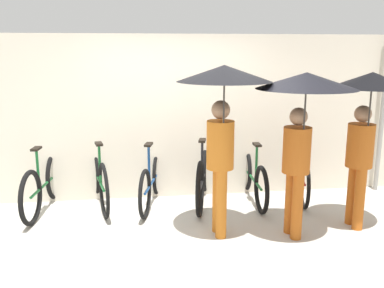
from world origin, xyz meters
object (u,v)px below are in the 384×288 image
(parked_bicycle_3, at_px, (203,177))
(parked_bicycle_2, at_px, (152,181))
(parked_bicycle_1, at_px, (99,179))
(parked_bicycle_4, at_px, (253,177))
(pedestrian_leading, at_px, (223,102))
(parked_bicycle_0, at_px, (44,184))
(pedestrian_center, at_px, (303,106))
(pedestrian_trailing, at_px, (367,110))
(parked_bicycle_5, at_px, (300,174))

(parked_bicycle_3, bearing_deg, parked_bicycle_2, 103.67)
(parked_bicycle_1, bearing_deg, parked_bicycle_4, -104.26)
(pedestrian_leading, bearing_deg, parked_bicycle_0, -30.12)
(parked_bicycle_4, bearing_deg, pedestrian_leading, 151.69)
(parked_bicycle_2, xyz_separation_m, parked_bicycle_4, (1.48, -0.02, -0.00))
(pedestrian_center, bearing_deg, parked_bicycle_4, -88.54)
(parked_bicycle_4, xyz_separation_m, pedestrian_trailing, (1.01, -1.19, 1.14))
(parked_bicycle_2, relative_size, parked_bicycle_3, 0.92)
(parked_bicycle_5, relative_size, pedestrian_center, 0.83)
(parked_bicycle_4, distance_m, pedestrian_leading, 1.88)
(parked_bicycle_0, bearing_deg, parked_bicycle_1, -74.68)
(parked_bicycle_3, relative_size, pedestrian_leading, 0.87)
(parked_bicycle_0, distance_m, parked_bicycle_4, 2.96)
(parked_bicycle_4, bearing_deg, pedestrian_trailing, -136.89)
(parked_bicycle_2, distance_m, pedestrian_trailing, 2.99)
(parked_bicycle_1, height_order, pedestrian_center, pedestrian_center)
(parked_bicycle_1, height_order, parked_bicycle_5, parked_bicycle_1)
(parked_bicycle_0, relative_size, parked_bicycle_5, 1.05)
(parked_bicycle_3, height_order, pedestrian_center, pedestrian_center)
(parked_bicycle_0, relative_size, parked_bicycle_3, 0.96)
(parked_bicycle_5, height_order, pedestrian_leading, pedestrian_leading)
(parked_bicycle_2, bearing_deg, parked_bicycle_3, -76.84)
(parked_bicycle_1, height_order, pedestrian_trailing, pedestrian_trailing)
(pedestrian_leading, bearing_deg, parked_bicycle_5, -141.24)
(parked_bicycle_2, height_order, pedestrian_center, pedestrian_center)
(parked_bicycle_1, bearing_deg, parked_bicycle_0, 86.04)
(parked_bicycle_1, distance_m, parked_bicycle_5, 2.96)
(pedestrian_leading, bearing_deg, parked_bicycle_1, -42.79)
(parked_bicycle_5, xyz_separation_m, pedestrian_trailing, (0.27, -1.24, 1.14))
(parked_bicycle_3, distance_m, pedestrian_trailing, 2.39)
(parked_bicycle_3, xyz_separation_m, parked_bicycle_5, (1.48, 0.04, -0.03))
(parked_bicycle_0, xyz_separation_m, parked_bicycle_5, (3.70, 0.05, -0.01))
(pedestrian_leading, bearing_deg, parked_bicycle_4, -122.92)
(parked_bicycle_5, height_order, pedestrian_trailing, pedestrian_trailing)
(pedestrian_trailing, bearing_deg, parked_bicycle_3, -33.97)
(pedestrian_leading, xyz_separation_m, pedestrian_center, (0.87, -0.16, -0.04))
(parked_bicycle_0, bearing_deg, pedestrian_center, -105.90)
(parked_bicycle_3, height_order, parked_bicycle_4, parked_bicycle_4)
(parked_bicycle_2, bearing_deg, pedestrian_center, -116.91)
(parked_bicycle_4, bearing_deg, parked_bicycle_2, 92.11)
(parked_bicycle_5, distance_m, pedestrian_trailing, 1.71)
(parked_bicycle_3, xyz_separation_m, pedestrian_trailing, (1.75, -1.20, 1.11))
(parked_bicycle_4, height_order, pedestrian_center, pedestrian_center)
(pedestrian_trailing, bearing_deg, parked_bicycle_1, -21.22)
(pedestrian_center, bearing_deg, parked_bicycle_5, -117.60)
(parked_bicycle_0, distance_m, parked_bicycle_5, 3.70)
(pedestrian_leading, distance_m, pedestrian_trailing, 1.73)
(parked_bicycle_4, distance_m, pedestrian_center, 1.83)
(parked_bicycle_1, bearing_deg, parked_bicycle_2, -108.36)
(parked_bicycle_0, bearing_deg, pedestrian_trailing, -99.02)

